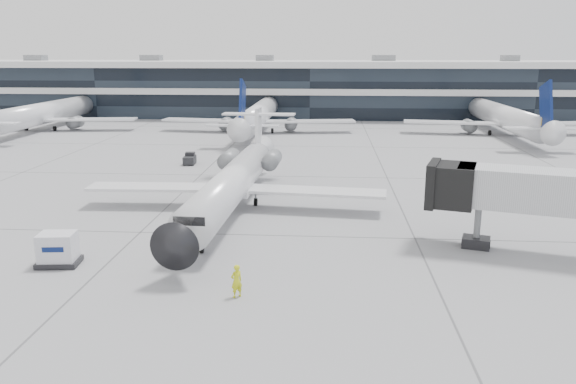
{
  "coord_description": "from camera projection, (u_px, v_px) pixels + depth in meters",
  "views": [
    {
      "loc": [
        3.71,
        -38.48,
        12.87
      ],
      "look_at": [
        0.73,
        2.67,
        2.6
      ],
      "focal_mm": 35.0,
      "sensor_mm": 36.0,
      "label": 1
    }
  ],
  "objects": [
    {
      "name": "bg_jet_right",
      "position": [
        502.0,
        134.0,
        91.6
      ],
      "size": [
        32.0,
        40.0,
        9.6
      ],
      "primitive_type": null,
      "color": "white",
      "rests_on": "ground"
    },
    {
      "name": "regional_jet",
      "position": [
        234.0,
        180.0,
        46.94
      ],
      "size": [
        25.36,
        31.6,
        7.3
      ],
      "rotation": [
        0.0,
        0.0,
        -0.04
      ],
      "color": "silver",
      "rests_on": "ground"
    },
    {
      "name": "ramp_worker",
      "position": [
        237.0,
        281.0,
        30.17
      ],
      "size": [
        0.81,
        0.77,
        1.86
      ],
      "primitive_type": "imported",
      "rotation": [
        0.0,
        0.0,
        3.83
      ],
      "color": "#CED816",
      "rests_on": "ground"
    },
    {
      "name": "bg_jet_center",
      "position": [
        259.0,
        131.0,
        94.4
      ],
      "size": [
        32.0,
        40.0,
        9.6
      ],
      "primitive_type": null,
      "color": "white",
      "rests_on": "ground"
    },
    {
      "name": "ground",
      "position": [
        275.0,
        235.0,
        40.61
      ],
      "size": [
        220.0,
        220.0,
        0.0
      ],
      "primitive_type": "plane",
      "color": "gray",
      "rests_on": "ground"
    },
    {
      "name": "far_tug",
      "position": [
        190.0,
        159.0,
        66.39
      ],
      "size": [
        1.4,
        2.23,
        1.37
      ],
      "rotation": [
        0.0,
        0.0,
        0.06
      ],
      "color": "black",
      "rests_on": "ground"
    },
    {
      "name": "cargo_uld",
      "position": [
        58.0,
        249.0,
        34.72
      ],
      "size": [
        2.67,
        2.1,
        2.03
      ],
      "rotation": [
        0.0,
        0.0,
        0.11
      ],
      "color": "black",
      "rests_on": "ground"
    },
    {
      "name": "traffic_cone",
      "position": [
        186.0,
        184.0,
        55.45
      ],
      "size": [
        0.41,
        0.41,
        0.51
      ],
      "rotation": [
        0.0,
        0.0,
        -0.22
      ],
      "color": "orange",
      "rests_on": "ground"
    },
    {
      "name": "bg_jet_left",
      "position": [
        47.0,
        129.0,
        97.0
      ],
      "size": [
        32.0,
        40.0,
        9.6
      ],
      "primitive_type": null,
      "color": "white",
      "rests_on": "ground"
    },
    {
      "name": "terminal",
      "position": [
        312.0,
        91.0,
        118.77
      ],
      "size": [
        170.0,
        22.0,
        10.0
      ],
      "primitive_type": "cube",
      "color": "black",
      "rests_on": "ground"
    }
  ]
}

